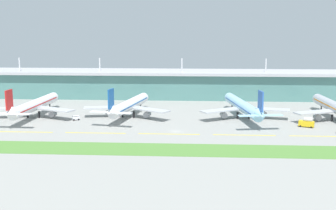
% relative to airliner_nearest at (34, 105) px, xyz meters
% --- Properties ---
extents(ground_plane, '(600.00, 600.00, 0.00)m').
position_rel_airliner_nearest_xyz_m(ground_plane, '(77.86, -27.42, -6.45)').
color(ground_plane, gray).
extents(terminal_building, '(288.00, 34.00, 27.56)m').
position_rel_airliner_nearest_xyz_m(terminal_building, '(77.86, 71.61, 3.03)').
color(terminal_building, slate).
rests_on(terminal_building, ground).
extents(airliner_nearest, '(48.73, 64.19, 18.90)m').
position_rel_airliner_nearest_xyz_m(airliner_nearest, '(0.00, 0.00, 0.00)').
color(airliner_nearest, white).
rests_on(airliner_nearest, ground).
extents(airliner_near_middle, '(47.92, 60.44, 18.90)m').
position_rel_airliner_nearest_xyz_m(airliner_near_middle, '(50.98, 3.81, -0.00)').
color(airliner_near_middle, white).
rests_on(airliner_near_middle, ground).
extents(airliner_far_middle, '(48.13, 66.61, 18.90)m').
position_rel_airliner_nearest_xyz_m(airliner_far_middle, '(112.24, 3.98, 0.00)').
color(airliner_far_middle, '#9ED1EA').
rests_on(airliner_far_middle, ground).
extents(taxiway_stripe_west, '(28.00, 0.70, 0.04)m').
position_rel_airliner_nearest_xyz_m(taxiway_stripe_west, '(6.86, -33.10, -6.43)').
color(taxiway_stripe_west, yellow).
rests_on(taxiway_stripe_west, ground).
extents(taxiway_stripe_mid_west, '(28.00, 0.70, 0.04)m').
position_rel_airliner_nearest_xyz_m(taxiway_stripe_mid_west, '(40.86, -33.10, -6.43)').
color(taxiway_stripe_mid_west, yellow).
rests_on(taxiway_stripe_mid_west, ground).
extents(taxiway_stripe_centre, '(28.00, 0.70, 0.04)m').
position_rel_airliner_nearest_xyz_m(taxiway_stripe_centre, '(74.86, -33.10, -6.43)').
color(taxiway_stripe_centre, yellow).
rests_on(taxiway_stripe_centre, ground).
extents(taxiway_stripe_mid_east, '(28.00, 0.70, 0.04)m').
position_rel_airliner_nearest_xyz_m(taxiway_stripe_mid_east, '(108.86, -33.10, -6.43)').
color(taxiway_stripe_mid_east, yellow).
rests_on(taxiway_stripe_mid_east, ground).
extents(taxiway_stripe_east, '(28.00, 0.70, 0.04)m').
position_rel_airliner_nearest_xyz_m(taxiway_stripe_east, '(142.86, -33.10, -6.43)').
color(taxiway_stripe_east, yellow).
rests_on(taxiway_stripe_east, ground).
extents(grass_verge, '(300.00, 18.00, 0.10)m').
position_rel_airliner_nearest_xyz_m(grass_verge, '(77.86, -58.52, -6.40)').
color(grass_verge, '#518438').
rests_on(grass_verge, ground).
extents(fuel_truck, '(7.62, 5.41, 4.95)m').
position_rel_airliner_nearest_xyz_m(fuel_truck, '(141.05, -15.36, -4.19)').
color(fuel_truck, gold).
rests_on(fuel_truck, ground).
extents(baggage_cart, '(4.02, 3.24, 2.48)m').
position_rel_airliner_nearest_xyz_m(baggage_cart, '(24.41, -6.27, -5.19)').
color(baggage_cart, silver).
rests_on(baggage_cart, ground).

